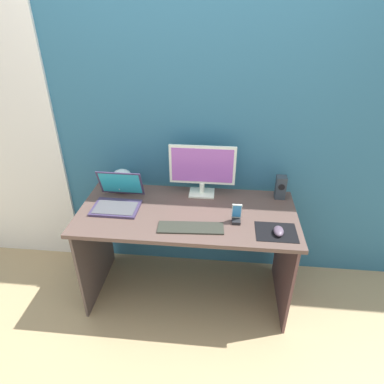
{
  "coord_description": "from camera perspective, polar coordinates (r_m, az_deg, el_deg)",
  "views": [
    {
      "loc": [
        0.22,
        -1.84,
        1.98
      ],
      "look_at": [
        0.04,
        -0.02,
        0.91
      ],
      "focal_mm": 31.18,
      "sensor_mm": 36.0,
      "label": 1
    }
  ],
  "objects": [
    {
      "name": "desk",
      "position": [
        2.32,
        -0.83,
        -6.5
      ],
      "size": [
        1.46,
        0.67,
        0.75
      ],
      "color": "brown",
      "rests_on": "ground_plane"
    },
    {
      "name": "door_left",
      "position": [
        2.9,
        -28.93,
        6.95
      ],
      "size": [
        0.82,
        0.02,
        2.02
      ],
      "primitive_type": "cube",
      "color": "white",
      "rests_on": "ground_plane"
    },
    {
      "name": "keyboard_external",
      "position": [
        2.07,
        -0.22,
        -6.13
      ],
      "size": [
        0.41,
        0.15,
        0.01
      ],
      "primitive_type": "cube",
      "rotation": [
        0.0,
        0.0,
        0.06
      ],
      "color": "#2B2D25",
      "rests_on": "desk"
    },
    {
      "name": "mousepad",
      "position": [
        2.1,
        14.19,
        -6.65
      ],
      "size": [
        0.25,
        0.2,
        0.0
      ],
      "primitive_type": "cube",
      "color": "black",
      "rests_on": "desk"
    },
    {
      "name": "phone_in_dock",
      "position": [
        2.12,
        7.61,
        -4.05
      ],
      "size": [
        0.06,
        0.06,
        0.14
      ],
      "color": "black",
      "rests_on": "desk"
    },
    {
      "name": "ground_plane",
      "position": [
        2.71,
        -0.74,
        -16.57
      ],
      "size": [
        8.0,
        8.0,
        0.0
      ],
      "primitive_type": "plane",
      "color": "tan"
    },
    {
      "name": "fishbowl",
      "position": [
        2.48,
        -11.84,
        1.91
      ],
      "size": [
        0.17,
        0.17,
        0.17
      ],
      "primitive_type": "sphere",
      "color": "silver",
      "rests_on": "desk"
    },
    {
      "name": "laptop",
      "position": [
        2.33,
        -12.62,
        -1.25
      ],
      "size": [
        0.31,
        0.3,
        0.22
      ],
      "color": "#392E4D",
      "rests_on": "desk"
    },
    {
      "name": "wall_back",
      "position": [
        2.36,
        0.15,
        12.32
      ],
      "size": [
        6.0,
        0.04,
        2.5
      ],
      "primitive_type": "cube",
      "color": "#2E6586",
      "rests_on": "ground_plane"
    },
    {
      "name": "mouse",
      "position": [
        2.08,
        14.59,
        -6.48
      ],
      "size": [
        0.07,
        0.1,
        0.04
      ],
      "primitive_type": "ellipsoid",
      "rotation": [
        0.0,
        0.0,
        -0.06
      ],
      "color": "#574658",
      "rests_on": "mousepad"
    },
    {
      "name": "monitor",
      "position": [
        2.33,
        1.76,
        4.03
      ],
      "size": [
        0.46,
        0.14,
        0.37
      ],
      "color": "white",
      "rests_on": "desk"
    },
    {
      "name": "speaker_right",
      "position": [
        2.42,
        14.91,
        0.78
      ],
      "size": [
        0.07,
        0.07,
        0.17
      ],
      "color": "#2D3740",
      "rests_on": "desk"
    }
  ]
}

